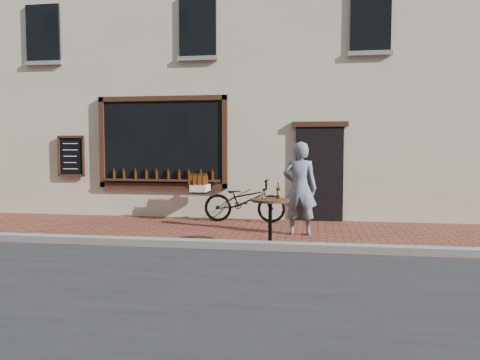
# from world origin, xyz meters

# --- Properties ---
(ground) EXTENTS (90.00, 90.00, 0.00)m
(ground) POSITION_xyz_m (0.00, 0.00, 0.00)
(ground) COLOR #5D271E
(ground) RESTS_ON ground
(kerb) EXTENTS (90.00, 0.25, 0.12)m
(kerb) POSITION_xyz_m (0.00, 0.20, 0.06)
(kerb) COLOR slate
(kerb) RESTS_ON ground
(shop_building) EXTENTS (28.00, 6.20, 10.00)m
(shop_building) POSITION_xyz_m (0.00, 6.50, 5.00)
(shop_building) COLOR beige
(shop_building) RESTS_ON ground
(cargo_bicycle) EXTENTS (2.24, 0.67, 1.06)m
(cargo_bicycle) POSITION_xyz_m (0.16, 3.01, 0.51)
(cargo_bicycle) COLOR black
(cargo_bicycle) RESTS_ON ground
(bistro_table) EXTENTS (0.65, 0.65, 1.12)m
(bistro_table) POSITION_xyz_m (1.04, 0.35, 0.60)
(bistro_table) COLOR black
(bistro_table) RESTS_ON ground
(pedestrian) EXTENTS (0.68, 0.46, 1.83)m
(pedestrian) POSITION_xyz_m (1.50, 1.63, 0.92)
(pedestrian) COLOR slate
(pedestrian) RESTS_ON ground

